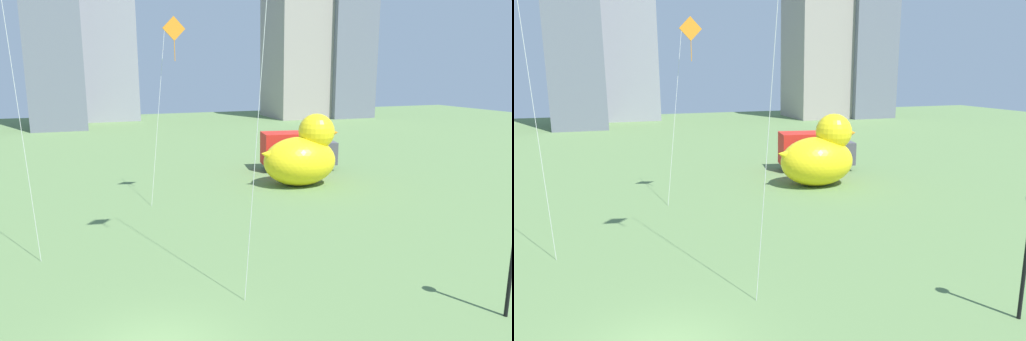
% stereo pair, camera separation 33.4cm
% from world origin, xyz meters
% --- Properties ---
extents(giant_inflatable_duck, '(5.63, 3.61, 4.67)m').
position_xyz_m(giant_inflatable_duck, '(12.03, 15.95, 1.99)').
color(giant_inflatable_duck, yellow).
rests_on(giant_inflatable_duck, ground).
extents(box_truck, '(5.79, 3.17, 2.85)m').
position_xyz_m(box_truck, '(13.71, 20.45, 1.43)').
color(box_truck, red).
rests_on(box_truck, ground).
extents(city_skyline, '(84.80, 15.04, 36.76)m').
position_xyz_m(city_skyline, '(8.24, 57.30, 15.37)').
color(city_skyline, '#9E938C').
rests_on(city_skyline, ground).
extents(kite_orange, '(2.29, 1.90, 10.25)m').
position_xyz_m(kite_orange, '(3.53, 14.58, 9.23)').
color(kite_orange, silver).
rests_on(kite_orange, ground).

